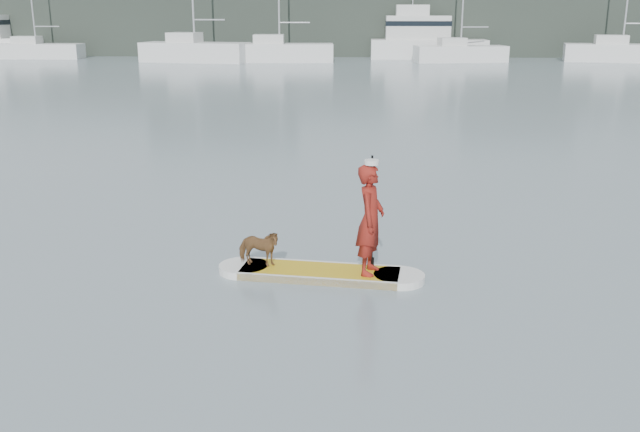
{
  "coord_description": "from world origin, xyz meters",
  "views": [
    {
      "loc": [
        2.75,
        -14.44,
        4.07
      ],
      "look_at": [
        2.22,
        -3.88,
        1.0
      ],
      "focal_mm": 40.0,
      "sensor_mm": 36.0,
      "label": 1
    }
  ],
  "objects_px": {
    "paddler": "(370,220)",
    "paddleboard": "(320,273)",
    "sailboat_e": "(460,52)",
    "sailboat_b": "(36,49)",
    "sailboat_f": "(621,51)",
    "motor_yacht_a": "(424,39)",
    "sailboat_c": "(194,50)",
    "sailboat_d": "(279,50)",
    "dog": "(258,248)"
  },
  "relations": [
    {
      "from": "sailboat_b",
      "to": "sailboat_f",
      "type": "relative_size",
      "value": 0.87
    },
    {
      "from": "paddleboard",
      "to": "sailboat_b",
      "type": "relative_size",
      "value": 0.29
    },
    {
      "from": "sailboat_c",
      "to": "sailboat_f",
      "type": "height_order",
      "value": "sailboat_f"
    },
    {
      "from": "sailboat_e",
      "to": "sailboat_f",
      "type": "height_order",
      "value": "sailboat_f"
    },
    {
      "from": "paddleboard",
      "to": "paddler",
      "type": "xyz_separation_m",
      "value": [
        0.78,
        -0.1,
        0.92
      ]
    },
    {
      "from": "dog",
      "to": "sailboat_b",
      "type": "xyz_separation_m",
      "value": [
        -25.95,
        50.52,
        0.37
      ]
    },
    {
      "from": "paddleboard",
      "to": "motor_yacht_a",
      "type": "height_order",
      "value": "motor_yacht_a"
    },
    {
      "from": "dog",
      "to": "sailboat_c",
      "type": "bearing_deg",
      "value": 25.16
    },
    {
      "from": "sailboat_b",
      "to": "motor_yacht_a",
      "type": "distance_m",
      "value": 33.16
    },
    {
      "from": "paddler",
      "to": "sailboat_f",
      "type": "distance_m",
      "value": 53.44
    },
    {
      "from": "paddleboard",
      "to": "sailboat_c",
      "type": "relative_size",
      "value": 0.27
    },
    {
      "from": "sailboat_d",
      "to": "motor_yacht_a",
      "type": "bearing_deg",
      "value": 16.27
    },
    {
      "from": "dog",
      "to": "sailboat_d",
      "type": "bearing_deg",
      "value": 17.15
    },
    {
      "from": "paddleboard",
      "to": "sailboat_f",
      "type": "xyz_separation_m",
      "value": [
        21.67,
        49.08,
        0.83
      ]
    },
    {
      "from": "paddleboard",
      "to": "sailboat_d",
      "type": "distance_m",
      "value": 48.16
    },
    {
      "from": "sailboat_b",
      "to": "sailboat_d",
      "type": "xyz_separation_m",
      "value": [
        21.19,
        -2.84,
        0.11
      ]
    },
    {
      "from": "sailboat_e",
      "to": "sailboat_f",
      "type": "bearing_deg",
      "value": -5.19
    },
    {
      "from": "paddler",
      "to": "sailboat_b",
      "type": "height_order",
      "value": "sailboat_b"
    },
    {
      "from": "sailboat_e",
      "to": "sailboat_f",
      "type": "relative_size",
      "value": 0.8
    },
    {
      "from": "paddler",
      "to": "motor_yacht_a",
      "type": "distance_m",
      "value": 52.45
    },
    {
      "from": "dog",
      "to": "motor_yacht_a",
      "type": "distance_m",
      "value": 52.46
    },
    {
      "from": "dog",
      "to": "sailboat_b",
      "type": "bearing_deg",
      "value": 38.64
    },
    {
      "from": "paddleboard",
      "to": "dog",
      "type": "bearing_deg",
      "value": 180.0
    },
    {
      "from": "paddleboard",
      "to": "sailboat_e",
      "type": "distance_m",
      "value": 49.1
    },
    {
      "from": "paddleboard",
      "to": "motor_yacht_a",
      "type": "relative_size",
      "value": 0.34
    },
    {
      "from": "paddler",
      "to": "paddleboard",
      "type": "bearing_deg",
      "value": 96.1
    },
    {
      "from": "sailboat_b",
      "to": "motor_yacht_a",
      "type": "xyz_separation_m",
      "value": [
        33.12,
        1.43,
        0.86
      ]
    },
    {
      "from": "dog",
      "to": "sailboat_f",
      "type": "relative_size",
      "value": 0.05
    },
    {
      "from": "dog",
      "to": "sailboat_e",
      "type": "relative_size",
      "value": 0.07
    },
    {
      "from": "paddleboard",
      "to": "sailboat_e",
      "type": "height_order",
      "value": "sailboat_e"
    },
    {
      "from": "paddler",
      "to": "sailboat_e",
      "type": "bearing_deg",
      "value": 3.81
    },
    {
      "from": "sailboat_c",
      "to": "sailboat_b",
      "type": "bearing_deg",
      "value": 177.65
    },
    {
      "from": "sailboat_e",
      "to": "paddler",
      "type": "bearing_deg",
      "value": -107.98
    },
    {
      "from": "sailboat_c",
      "to": "sailboat_e",
      "type": "bearing_deg",
      "value": 14.17
    },
    {
      "from": "paddleboard",
      "to": "sailboat_e",
      "type": "relative_size",
      "value": 0.31
    },
    {
      "from": "paddler",
      "to": "sailboat_c",
      "type": "xyz_separation_m",
      "value": [
        -13.25,
        47.27,
        -0.07
      ]
    },
    {
      "from": "sailboat_b",
      "to": "sailboat_f",
      "type": "distance_m",
      "value": 48.64
    },
    {
      "from": "sailboat_c",
      "to": "motor_yacht_a",
      "type": "height_order",
      "value": "sailboat_c"
    },
    {
      "from": "dog",
      "to": "sailboat_d",
      "type": "distance_m",
      "value": 47.92
    },
    {
      "from": "dog",
      "to": "motor_yacht_a",
      "type": "xyz_separation_m",
      "value": [
        7.17,
        51.95,
        1.23
      ]
    },
    {
      "from": "paddleboard",
      "to": "sailboat_e",
      "type": "xyz_separation_m",
      "value": [
        8.76,
        48.31,
        0.69
      ]
    },
    {
      "from": "paddleboard",
      "to": "sailboat_b",
      "type": "bearing_deg",
      "value": 125.08
    },
    {
      "from": "paddleboard",
      "to": "dog",
      "type": "xyz_separation_m",
      "value": [
        -0.99,
        0.12,
        0.36
      ]
    },
    {
      "from": "paddler",
      "to": "motor_yacht_a",
      "type": "relative_size",
      "value": 0.18
    },
    {
      "from": "paddleboard",
      "to": "motor_yacht_a",
      "type": "xyz_separation_m",
      "value": [
        6.18,
        52.07,
        1.59
      ]
    },
    {
      "from": "paddleboard",
      "to": "paddler",
      "type": "distance_m",
      "value": 1.21
    },
    {
      "from": "sailboat_b",
      "to": "sailboat_f",
      "type": "xyz_separation_m",
      "value": [
        48.61,
        -1.56,
        0.1
      ]
    },
    {
      "from": "sailboat_f",
      "to": "paddler",
      "type": "bearing_deg",
      "value": -101.6
    },
    {
      "from": "sailboat_d",
      "to": "motor_yacht_a",
      "type": "height_order",
      "value": "sailboat_d"
    },
    {
      "from": "sailboat_e",
      "to": "motor_yacht_a",
      "type": "xyz_separation_m",
      "value": [
        -2.57,
        3.76,
        0.9
      ]
    }
  ]
}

